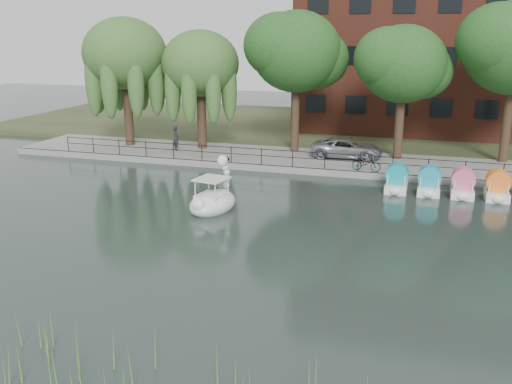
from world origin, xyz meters
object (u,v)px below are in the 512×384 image
at_px(pedestrian, 176,136).
at_px(swan_boat, 213,199).
at_px(minivan, 347,147).
at_px(bicycle, 366,163).

height_order(pedestrian, swan_boat, swan_boat).
bearing_deg(swan_boat, minivan, 78.37).
xyz_separation_m(pedestrian, swan_boat, (6.99, -10.88, -0.83)).
xyz_separation_m(minivan, bicycle, (1.63, -3.31, -0.23)).
xyz_separation_m(bicycle, pedestrian, (-13.36, 2.24, 0.49)).
height_order(bicycle, pedestrian, pedestrian).
relative_size(minivan, swan_boat, 1.60).
relative_size(minivan, pedestrian, 2.66).
bearing_deg(pedestrian, bicycle, -145.17).
bearing_deg(swan_boat, pedestrian, 132.74).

